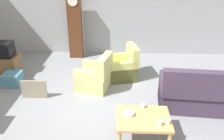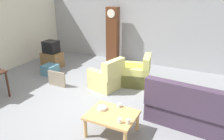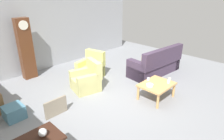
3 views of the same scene
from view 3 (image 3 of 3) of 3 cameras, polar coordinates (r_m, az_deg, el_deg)
The scene contains 14 objects.
ground_plane at distance 5.86m, azimuth 1.27°, elevation -7.66°, with size 10.40×10.40×0.00m, color gray.
garage_door_wall at distance 8.08m, azimuth -18.00°, elevation 11.92°, with size 8.40×0.16×3.20m, color #9EA0A5.
couch_floral at distance 7.40m, azimuth 12.58°, elevation 1.50°, with size 2.17×1.06×1.04m.
armchair_olive_near at distance 6.16m, azimuth -7.35°, elevation -3.03°, with size 0.95×0.93×0.92m.
armchair_olive_far at distance 7.01m, azimuth -6.09°, elevation 0.30°, with size 0.93×0.91×0.92m.
coffee_table_wood at distance 5.74m, azimuth 12.86°, elevation -4.51°, with size 0.96×0.76×0.46m.
grandfather_clock at distance 7.30m, azimuth -23.79°, elevation 5.59°, with size 0.44×0.30×2.09m.
framed_picture_leaning at distance 5.15m, azimuth -16.00°, elevation -10.38°, with size 0.60×0.05×0.45m, color gray.
storage_box_blue at distance 5.44m, azimuth -26.59°, elevation -10.94°, with size 0.45×0.45×0.33m, color teal.
glass_dome_cloche at distance 3.50m, azimuth -19.52°, elevation -16.74°, with size 0.14×0.14×0.14m, color silver.
cup_white_porcelain at distance 5.80m, azimuth 16.09°, elevation -3.25°, with size 0.07×0.07×0.10m, color white.
cup_blue_rimmed at distance 5.85m, azimuth 10.53°, elevation -2.58°, with size 0.08×0.08×0.08m, color silver.
cup_cream_tall at distance 5.94m, azimuth 16.38°, elevation -2.66°, with size 0.07×0.07×0.10m, color beige.
bowl_white_stacked at distance 5.52m, azimuth 10.93°, elevation -4.34°, with size 0.20×0.20×0.06m, color white.
Camera 3 is at (-3.70, -3.45, 2.96)m, focal length 31.45 mm.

